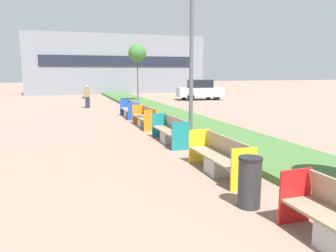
% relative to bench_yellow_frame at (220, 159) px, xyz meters
% --- Properties ---
extents(planter_grass_strip, '(2.80, 120.00, 0.18)m').
position_rel_bench_yellow_frame_xyz_m(planter_grass_strip, '(2.26, 4.23, -0.29)').
color(planter_grass_strip, '#426B33').
rests_on(planter_grass_strip, ground).
extents(building_backdrop, '(21.08, 8.20, 6.92)m').
position_rel_bench_yellow_frame_xyz_m(building_backdrop, '(3.06, 35.36, 3.08)').
color(building_backdrop, gray).
rests_on(building_backdrop, ground).
extents(bench_yellow_frame, '(0.65, 2.43, 0.94)m').
position_rel_bench_yellow_frame_xyz_m(bench_yellow_frame, '(0.00, 0.00, 0.00)').
color(bench_yellow_frame, '#ADA8A0').
rests_on(bench_yellow_frame, ground).
extents(bench_teal_frame, '(0.65, 2.42, 0.94)m').
position_rel_bench_yellow_frame_xyz_m(bench_teal_frame, '(-0.00, 3.88, -0.00)').
color(bench_teal_frame, '#ADA8A0').
rests_on(bench_teal_frame, ground).
extents(bench_orange_frame, '(0.65, 2.35, 0.94)m').
position_rel_bench_yellow_frame_xyz_m(bench_orange_frame, '(-0.00, 7.55, -0.00)').
color(bench_orange_frame, '#ADA8A0').
rests_on(bench_orange_frame, ground).
extents(bench_blue_frame, '(0.65, 2.38, 0.94)m').
position_rel_bench_yellow_frame_xyz_m(bench_blue_frame, '(-0.00, 11.03, -0.00)').
color(bench_blue_frame, '#ADA8A0').
rests_on(bench_blue_frame, ground).
extents(litter_bin, '(0.45, 0.45, 0.97)m').
position_rel_bench_yellow_frame_xyz_m(litter_bin, '(-0.41, -2.01, 0.11)').
color(litter_bin, '#2D2D30').
rests_on(litter_bin, ground).
extents(street_lamp_post, '(0.24, 0.44, 8.77)m').
position_rel_bench_yellow_frame_xyz_m(street_lamp_post, '(0.61, 3.42, 4.40)').
color(street_lamp_post, '#56595B').
rests_on(street_lamp_post, ground).
extents(sapling_tree_far, '(1.49, 1.49, 4.83)m').
position_rel_bench_yellow_frame_xyz_m(sapling_tree_far, '(2.49, 19.79, 3.69)').
color(sapling_tree_far, brown).
rests_on(sapling_tree_far, ground).
extents(pedestrian_walking, '(0.53, 0.24, 1.65)m').
position_rel_bench_yellow_frame_xyz_m(pedestrian_walking, '(-1.88, 16.90, 0.46)').
color(pedestrian_walking, '#232633').
rests_on(pedestrian_walking, ground).
extents(parked_car_distant, '(4.41, 2.36, 1.86)m').
position_rel_bench_yellow_frame_xyz_m(parked_car_distant, '(8.60, 20.79, 0.54)').
color(parked_car_distant, '#B7BABF').
rests_on(parked_car_distant, ground).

